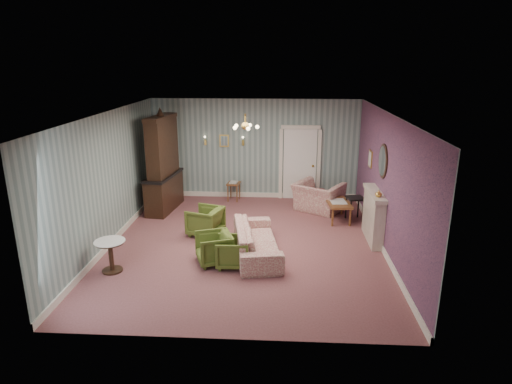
# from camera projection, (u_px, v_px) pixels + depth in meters

# --- Properties ---
(floor) EXTENTS (7.00, 7.00, 0.00)m
(floor) POSITION_uv_depth(u_px,v_px,m) (246.00, 244.00, 9.87)
(floor) COLOR #844D4E
(floor) RESTS_ON ground
(ceiling) EXTENTS (7.00, 7.00, 0.00)m
(ceiling) POSITION_uv_depth(u_px,v_px,m) (245.00, 114.00, 9.02)
(ceiling) COLOR white
(ceiling) RESTS_ON ground
(wall_back) EXTENTS (6.00, 0.00, 6.00)m
(wall_back) POSITION_uv_depth(u_px,v_px,m) (255.00, 149.00, 12.79)
(wall_back) COLOR slate
(wall_back) RESTS_ON ground
(wall_front) EXTENTS (6.00, 0.00, 6.00)m
(wall_front) POSITION_uv_depth(u_px,v_px,m) (226.00, 249.00, 6.10)
(wall_front) COLOR slate
(wall_front) RESTS_ON ground
(wall_left) EXTENTS (0.00, 7.00, 7.00)m
(wall_left) POSITION_uv_depth(u_px,v_px,m) (109.00, 180.00, 9.61)
(wall_left) COLOR slate
(wall_left) RESTS_ON ground
(wall_right) EXTENTS (0.00, 7.00, 7.00)m
(wall_right) POSITION_uv_depth(u_px,v_px,m) (387.00, 184.00, 9.28)
(wall_right) COLOR slate
(wall_right) RESTS_ON ground
(wall_right_floral) EXTENTS (0.00, 7.00, 7.00)m
(wall_right_floral) POSITION_uv_depth(u_px,v_px,m) (386.00, 184.00, 9.28)
(wall_right_floral) COLOR #A8546E
(wall_right_floral) RESTS_ON ground
(door) EXTENTS (1.12, 0.12, 2.16)m
(door) POSITION_uv_depth(u_px,v_px,m) (300.00, 163.00, 12.79)
(door) COLOR white
(door) RESTS_ON floor
(olive_chair_a) EXTENTS (0.62, 0.66, 0.66)m
(olive_chair_a) POSITION_uv_depth(u_px,v_px,m) (232.00, 251.00, 8.74)
(olive_chair_a) COLOR #4E6021
(olive_chair_a) RESTS_ON floor
(olive_chair_b) EXTENTS (0.83, 0.85, 0.69)m
(olive_chair_b) POSITION_uv_depth(u_px,v_px,m) (214.00, 247.00, 8.87)
(olive_chair_b) COLOR #4E6021
(olive_chair_b) RESTS_ON floor
(olive_chair_c) EXTENTS (0.86, 0.89, 0.74)m
(olive_chair_c) POSITION_uv_depth(u_px,v_px,m) (205.00, 220.00, 10.29)
(olive_chair_c) COLOR #4E6021
(olive_chair_c) RESTS_ON floor
(sofa_chintz) EXTENTS (0.98, 2.24, 0.85)m
(sofa_chintz) POSITION_uv_depth(u_px,v_px,m) (257.00, 235.00, 9.24)
(sofa_chintz) COLOR #953C43
(sofa_chintz) RESTS_ON floor
(wingback_chair) EXTENTS (1.42, 1.29, 1.04)m
(wingback_chair) POSITION_uv_depth(u_px,v_px,m) (319.00, 192.00, 11.89)
(wingback_chair) COLOR #953C43
(wingback_chair) RESTS_ON floor
(dresser) EXTENTS (0.76, 1.69, 2.72)m
(dresser) POSITION_uv_depth(u_px,v_px,m) (162.00, 161.00, 11.74)
(dresser) COLOR black
(dresser) RESTS_ON floor
(fireplace) EXTENTS (0.30, 1.40, 1.16)m
(fireplace) POSITION_uv_depth(u_px,v_px,m) (373.00, 216.00, 9.92)
(fireplace) COLOR beige
(fireplace) RESTS_ON floor
(mantel_vase) EXTENTS (0.15, 0.15, 0.15)m
(mantel_vase) POSITION_uv_depth(u_px,v_px,m) (379.00, 194.00, 9.35)
(mantel_vase) COLOR gold
(mantel_vase) RESTS_ON fireplace
(oval_mirror) EXTENTS (0.04, 0.76, 0.84)m
(oval_mirror) POSITION_uv_depth(u_px,v_px,m) (383.00, 161.00, 9.55)
(oval_mirror) COLOR white
(oval_mirror) RESTS_ON wall_right
(framed_print) EXTENTS (0.04, 0.34, 0.42)m
(framed_print) POSITION_uv_depth(u_px,v_px,m) (370.00, 159.00, 10.91)
(framed_print) COLOR gold
(framed_print) RESTS_ON wall_right
(coffee_table) EXTENTS (0.66, 1.05, 0.51)m
(coffee_table) POSITION_uv_depth(u_px,v_px,m) (337.00, 211.00, 11.25)
(coffee_table) COLOR brown
(coffee_table) RESTS_ON floor
(side_table_black) EXTENTS (0.49, 0.49, 0.62)m
(side_table_black) POSITION_uv_depth(u_px,v_px,m) (355.00, 209.00, 11.22)
(side_table_black) COLOR black
(side_table_black) RESTS_ON floor
(pedestal_table) EXTENTS (0.69, 0.69, 0.65)m
(pedestal_table) POSITION_uv_depth(u_px,v_px,m) (111.00, 256.00, 8.51)
(pedestal_table) COLOR black
(pedestal_table) RESTS_ON floor
(nesting_table) EXTENTS (0.40, 0.48, 0.58)m
(nesting_table) POSITION_uv_depth(u_px,v_px,m) (234.00, 191.00, 12.83)
(nesting_table) COLOR brown
(nesting_table) RESTS_ON floor
(gilt_mirror_back) EXTENTS (0.28, 0.06, 0.36)m
(gilt_mirror_back) POSITION_uv_depth(u_px,v_px,m) (224.00, 141.00, 12.73)
(gilt_mirror_back) COLOR gold
(gilt_mirror_back) RESTS_ON wall_back
(sconce_left) EXTENTS (0.16, 0.12, 0.30)m
(sconce_left) POSITION_uv_depth(u_px,v_px,m) (205.00, 141.00, 12.74)
(sconce_left) COLOR gold
(sconce_left) RESTS_ON wall_back
(sconce_right) EXTENTS (0.16, 0.12, 0.30)m
(sconce_right) POSITION_uv_depth(u_px,v_px,m) (243.00, 141.00, 12.68)
(sconce_right) COLOR gold
(sconce_right) RESTS_ON wall_back
(chandelier) EXTENTS (0.56, 0.56, 0.36)m
(chandelier) POSITION_uv_depth(u_px,v_px,m) (245.00, 127.00, 9.10)
(chandelier) COLOR gold
(chandelier) RESTS_ON ceiling
(burgundy_cushion) EXTENTS (0.41, 0.28, 0.39)m
(burgundy_cushion) POSITION_uv_depth(u_px,v_px,m) (317.00, 195.00, 11.76)
(burgundy_cushion) COLOR maroon
(burgundy_cushion) RESTS_ON wingback_chair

